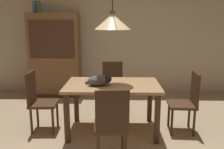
{
  "coord_description": "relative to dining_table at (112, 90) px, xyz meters",
  "views": [
    {
      "loc": [
        0.09,
        -3.06,
        1.65
      ],
      "look_at": [
        0.01,
        0.65,
        0.85
      ],
      "focal_mm": 38.89,
      "sensor_mm": 36.0,
      "label": 1
    }
  ],
  "objects": [
    {
      "name": "pendant_lamp",
      "position": [
        0.0,
        0.0,
        1.01
      ],
      "size": [
        0.52,
        0.52,
        1.3
      ],
      "color": "beige"
    },
    {
      "name": "chair_far_back",
      "position": [
        -0.01,
        0.88,
        -0.14
      ],
      "size": [
        0.43,
        0.43,
        0.93
      ],
      "color": "#472D1E",
      "rests_on": "ground"
    },
    {
      "name": "chair_left_side",
      "position": [
        -1.13,
        -0.0,
        -0.14
      ],
      "size": [
        0.41,
        0.41,
        0.93
      ],
      "color": "#472D1E",
      "rests_on": "ground"
    },
    {
      "name": "chair_right_side",
      "position": [
        1.13,
        -0.0,
        -0.14
      ],
      "size": [
        0.42,
        0.42,
        0.93
      ],
      "color": "#472D1E",
      "rests_on": "ground"
    },
    {
      "name": "cat_sleeping",
      "position": [
        -0.18,
        -0.1,
        0.18
      ],
      "size": [
        0.4,
        0.31,
        0.16
      ],
      "color": "#4C4742",
      "rests_on": "dining_table"
    },
    {
      "name": "book_green_slim",
      "position": [
        -1.63,
        1.87,
        1.33
      ],
      "size": [
        0.03,
        0.2,
        0.26
      ],
      "primitive_type": "cube",
      "color": "#427A4C",
      "rests_on": "hutch_bookcase"
    },
    {
      "name": "hutch_bookcase",
      "position": [
        -1.33,
        1.87,
        0.24
      ],
      "size": [
        1.12,
        0.45,
        1.85
      ],
      "color": "brown",
      "rests_on": "ground"
    },
    {
      "name": "dining_table",
      "position": [
        0.0,
        0.0,
        0.0
      ],
      "size": [
        1.4,
        0.9,
        0.75
      ],
      "color": "tan",
      "rests_on": "ground"
    },
    {
      "name": "back_wall",
      "position": [
        -0.02,
        2.2,
        0.8
      ],
      "size": [
        6.4,
        0.1,
        2.9
      ],
      "primitive_type": "cube",
      "color": "beige",
      "rests_on": "ground"
    },
    {
      "name": "ground",
      "position": [
        -0.02,
        -0.45,
        -0.65
      ],
      "size": [
        10.0,
        10.0,
        0.0
      ],
      "primitive_type": "plane",
      "color": "tan"
    },
    {
      "name": "chair_near_front",
      "position": [
        0.01,
        -0.88,
        -0.14
      ],
      "size": [
        0.44,
        0.44,
        0.93
      ],
      "color": "#472D1E",
      "rests_on": "ground"
    },
    {
      "name": "book_yellow_short",
      "position": [
        -1.76,
        1.87,
        1.29
      ],
      "size": [
        0.04,
        0.2,
        0.18
      ],
      "primitive_type": "cube",
      "color": "gold",
      "rests_on": "hutch_bookcase"
    },
    {
      "name": "book_blue_wide",
      "position": [
        -1.69,
        1.87,
        1.32
      ],
      "size": [
        0.06,
        0.24,
        0.24
      ],
      "primitive_type": "cube",
      "color": "#384C93",
      "rests_on": "hutch_bookcase"
    }
  ]
}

